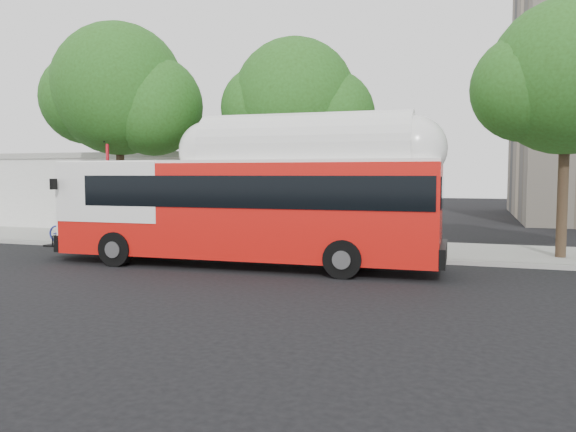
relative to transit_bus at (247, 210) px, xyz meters
name	(u,v)px	position (x,y,z in m)	size (l,w,h in m)	color
ground	(268,275)	(1.22, -1.33, -1.90)	(120.00, 120.00, 0.00)	black
sidewalk	(321,247)	(1.22, 5.17, -1.83)	(60.00, 5.00, 0.15)	gray
curb_strip	(303,255)	(1.22, 2.57, -1.83)	(60.00, 0.30, 0.15)	gray
red_curb_segment	(230,252)	(-1.78, 2.57, -1.82)	(10.00, 0.32, 0.16)	maroon
street_tree_left	(129,94)	(-7.31, 4.23, 4.70)	(6.67, 5.80, 9.74)	#2D2116
street_tree_mid	(305,105)	(0.62, 4.73, 4.01)	(5.75, 5.00, 8.62)	#2D2116
low_commercial_bldg	(133,190)	(-12.78, 12.67, 0.25)	(16.20, 10.20, 4.25)	silver
transit_bus	(247,210)	(0.00, 0.00, 0.00)	(13.81, 3.17, 4.07)	red
signal_pole	(108,191)	(-7.44, 2.78, 0.51)	(0.13, 0.44, 4.70)	red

